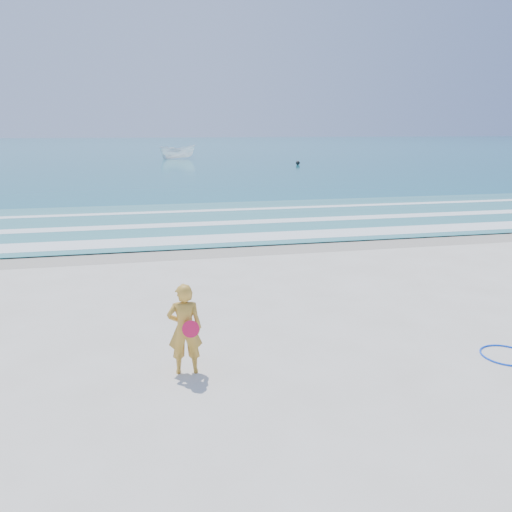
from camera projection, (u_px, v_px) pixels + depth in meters
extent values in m
plane|color=silver|center=(294.00, 381.00, 7.80)|extent=(400.00, 400.00, 0.00)
cube|color=#B2A893|center=(215.00, 249.00, 16.31)|extent=(400.00, 2.40, 0.00)
cube|color=#19727F|center=(154.00, 146.00, 107.12)|extent=(400.00, 190.00, 0.04)
cube|color=#59B7AD|center=(199.00, 221.00, 21.03)|extent=(400.00, 10.00, 0.01)
cube|color=white|center=(210.00, 239.00, 17.53)|extent=(400.00, 1.40, 0.01)
cube|color=white|center=(201.00, 224.00, 20.27)|extent=(400.00, 0.90, 0.01)
cube|color=white|center=(193.00, 211.00, 23.39)|extent=(400.00, 0.60, 0.01)
torus|color=blue|center=(506.00, 355.00, 8.65)|extent=(1.01, 1.01, 0.03)
imported|color=white|center=(178.00, 152.00, 62.65)|extent=(4.56, 2.08, 1.71)
sphere|color=black|center=(298.00, 163.00, 52.44)|extent=(0.43, 0.43, 0.43)
imported|color=gold|center=(185.00, 329.00, 7.90)|extent=(0.57, 0.40, 1.50)
cylinder|color=#DA1342|center=(191.00, 329.00, 7.73)|extent=(0.27, 0.08, 0.27)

